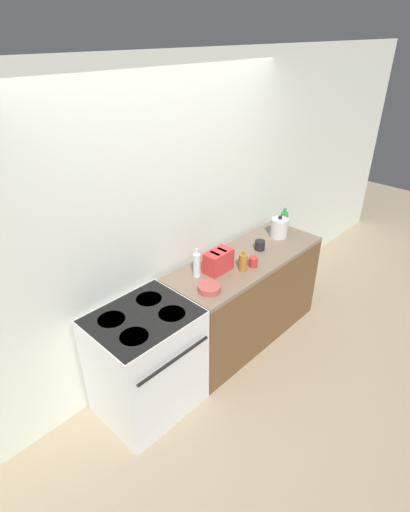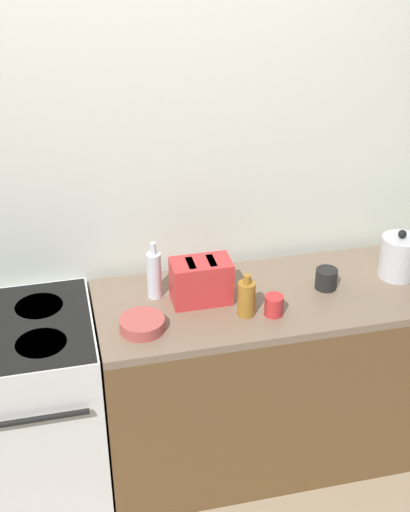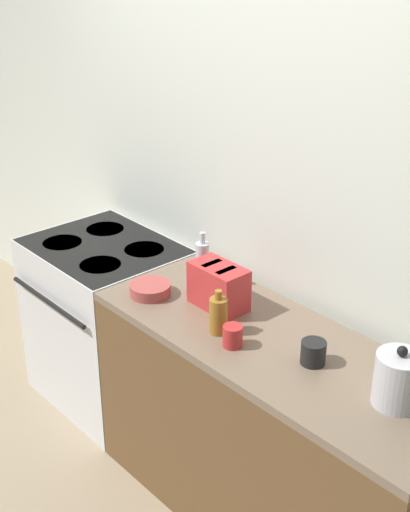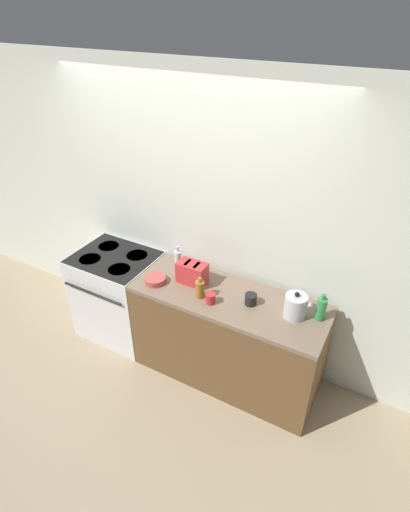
{
  "view_description": "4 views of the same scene",
  "coord_description": "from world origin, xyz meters",
  "px_view_note": "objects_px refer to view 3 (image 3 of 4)",
  "views": [
    {
      "loc": [
        -1.97,
        -1.6,
        2.72
      ],
      "look_at": [
        0.08,
        0.35,
        1.1
      ],
      "focal_mm": 28.0,
      "sensor_mm": 36.0,
      "label": 1
    },
    {
      "loc": [
        -0.34,
        -2.13,
        2.58
      ],
      "look_at": [
        0.25,
        0.4,
        1.08
      ],
      "focal_mm": 50.0,
      "sensor_mm": 36.0,
      "label": 2
    },
    {
      "loc": [
        2.17,
        -1.48,
        2.41
      ],
      "look_at": [
        0.11,
        0.35,
        1.1
      ],
      "focal_mm": 50.0,
      "sensor_mm": 36.0,
      "label": 3
    },
    {
      "loc": [
        1.64,
        -2.02,
        2.95
      ],
      "look_at": [
        0.31,
        0.39,
        1.16
      ],
      "focal_mm": 28.0,
      "sensor_mm": 36.0,
      "label": 4
    }
  ],
  "objects_px": {
    "stove": "(108,321)",
    "kettle": "(399,380)",
    "cup_black": "(313,353)",
    "bowl": "(150,289)",
    "bottle_clear": "(202,264)",
    "cup_red": "(233,336)",
    "bottle_amber": "(218,315)",
    "toaster": "(219,286)"
  },
  "relations": [
    {
      "from": "stove",
      "to": "bottle_clear",
      "type": "relative_size",
      "value": 3.47
    },
    {
      "from": "cup_black",
      "to": "bowl",
      "type": "relative_size",
      "value": 0.52
    },
    {
      "from": "bowl",
      "to": "bottle_clear",
      "type": "bearing_deg",
      "value": 68.46
    },
    {
      "from": "toaster",
      "to": "cup_black",
      "type": "xyz_separation_m",
      "value": [
        0.55,
        -0.03,
        -0.05
      ]
    },
    {
      "from": "bottle_clear",
      "to": "cup_black",
      "type": "bearing_deg",
      "value": -7.82
    },
    {
      "from": "stove",
      "to": "cup_red",
      "type": "height_order",
      "value": "cup_red"
    },
    {
      "from": "stove",
      "to": "bottle_clear",
      "type": "distance_m",
      "value": 0.86
    },
    {
      "from": "stove",
      "to": "cup_red",
      "type": "xyz_separation_m",
      "value": [
        1.11,
        -0.15,
        0.48
      ]
    },
    {
      "from": "bottle_amber",
      "to": "cup_black",
      "type": "xyz_separation_m",
      "value": [
        0.39,
        0.12,
        -0.03
      ]
    },
    {
      "from": "cup_black",
      "to": "bottle_amber",
      "type": "bearing_deg",
      "value": -163.52
    },
    {
      "from": "bottle_clear",
      "to": "bottle_amber",
      "type": "bearing_deg",
      "value": -32.48
    },
    {
      "from": "bottle_amber",
      "to": "cup_black",
      "type": "height_order",
      "value": "bottle_amber"
    },
    {
      "from": "bottle_clear",
      "to": "bottle_amber",
      "type": "relative_size",
      "value": 1.38
    },
    {
      "from": "cup_black",
      "to": "bowl",
      "type": "xyz_separation_m",
      "value": [
        -0.83,
        -0.13,
        -0.02
      ]
    },
    {
      "from": "kettle",
      "to": "cup_black",
      "type": "xyz_separation_m",
      "value": [
        -0.35,
        -0.03,
        -0.05
      ]
    },
    {
      "from": "toaster",
      "to": "bottle_amber",
      "type": "height_order",
      "value": "same"
    },
    {
      "from": "toaster",
      "to": "cup_black",
      "type": "bearing_deg",
      "value": -2.87
    },
    {
      "from": "stove",
      "to": "kettle",
      "type": "bearing_deg",
      "value": 0.6
    },
    {
      "from": "kettle",
      "to": "cup_black",
      "type": "distance_m",
      "value": 0.35
    },
    {
      "from": "bowl",
      "to": "cup_red",
      "type": "bearing_deg",
      "value": -1.75
    },
    {
      "from": "bottle_clear",
      "to": "cup_red",
      "type": "height_order",
      "value": "bottle_clear"
    },
    {
      "from": "bottle_amber",
      "to": "cup_red",
      "type": "bearing_deg",
      "value": -13.27
    },
    {
      "from": "bottle_clear",
      "to": "bowl",
      "type": "xyz_separation_m",
      "value": [
        -0.09,
        -0.23,
        -0.08
      ]
    },
    {
      "from": "cup_black",
      "to": "cup_red",
      "type": "height_order",
      "value": "cup_black"
    },
    {
      "from": "cup_red",
      "to": "stove",
      "type": "bearing_deg",
      "value": 172.29
    },
    {
      "from": "bottle_clear",
      "to": "bottle_amber",
      "type": "height_order",
      "value": "bottle_clear"
    },
    {
      "from": "bottle_clear",
      "to": "toaster",
      "type": "bearing_deg",
      "value": -21.57
    },
    {
      "from": "toaster",
      "to": "bottle_clear",
      "type": "relative_size",
      "value": 0.96
    },
    {
      "from": "stove",
      "to": "bottle_amber",
      "type": "distance_m",
      "value": 1.14
    },
    {
      "from": "kettle",
      "to": "bowl",
      "type": "distance_m",
      "value": 1.19
    },
    {
      "from": "stove",
      "to": "bowl",
      "type": "bearing_deg",
      "value": -13.24
    },
    {
      "from": "cup_black",
      "to": "bowl",
      "type": "height_order",
      "value": "cup_black"
    },
    {
      "from": "kettle",
      "to": "cup_red",
      "type": "bearing_deg",
      "value": -165.07
    },
    {
      "from": "kettle",
      "to": "bottle_clear",
      "type": "relative_size",
      "value": 0.87
    },
    {
      "from": "toaster",
      "to": "bottle_clear",
      "type": "bearing_deg",
      "value": 158.43
    },
    {
      "from": "stove",
      "to": "toaster",
      "type": "relative_size",
      "value": 3.61
    },
    {
      "from": "cup_red",
      "to": "toaster",
      "type": "bearing_deg",
      "value": 147.4
    },
    {
      "from": "stove",
      "to": "cup_black",
      "type": "bearing_deg",
      "value": -0.33
    },
    {
      "from": "bottle_clear",
      "to": "cup_black",
      "type": "xyz_separation_m",
      "value": [
        0.74,
        -0.1,
        -0.06
      ]
    },
    {
      "from": "cup_black",
      "to": "stove",
      "type": "bearing_deg",
      "value": 179.67
    },
    {
      "from": "stove",
      "to": "cup_black",
      "type": "height_order",
      "value": "cup_black"
    },
    {
      "from": "bowl",
      "to": "bottle_amber",
      "type": "bearing_deg",
      "value": 1.26
    }
  ]
}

